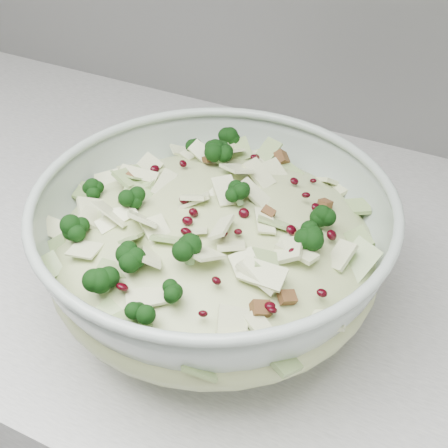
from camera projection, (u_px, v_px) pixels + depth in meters
mixing_bowl at (214, 251)px, 0.58m from camera, size 0.34×0.34×0.13m
salad at (214, 233)px, 0.56m from camera, size 0.39×0.39×0.13m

